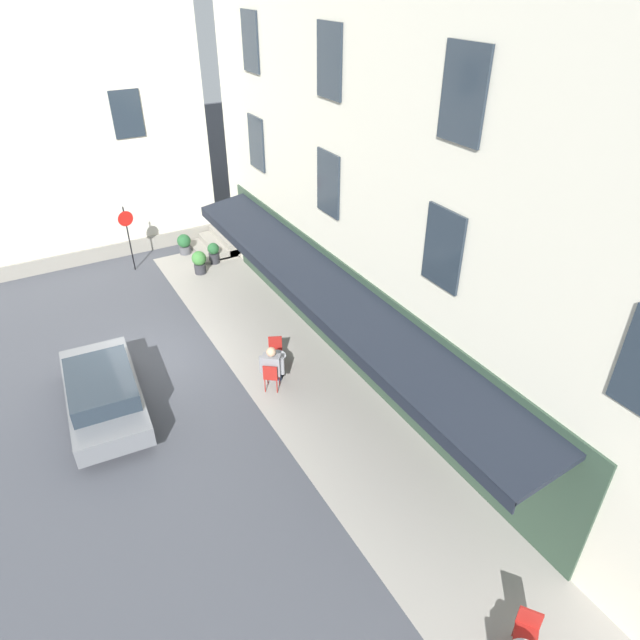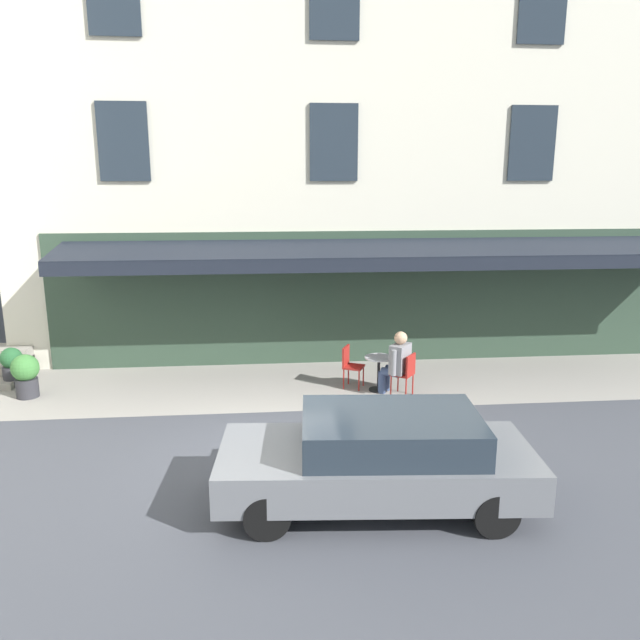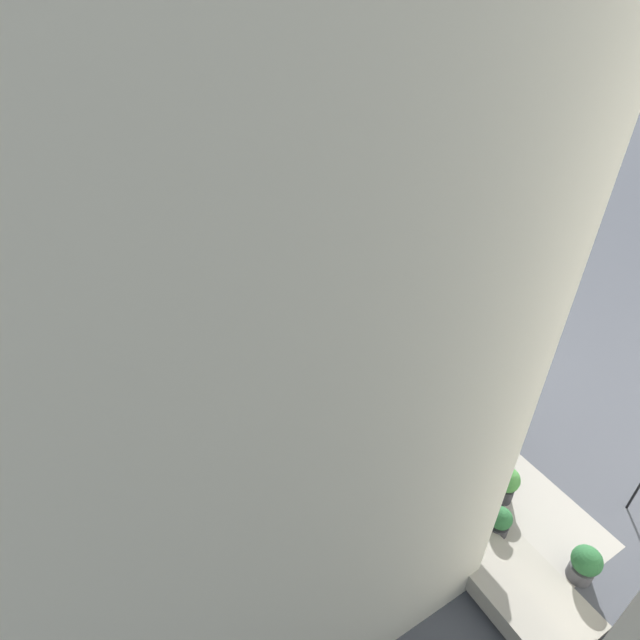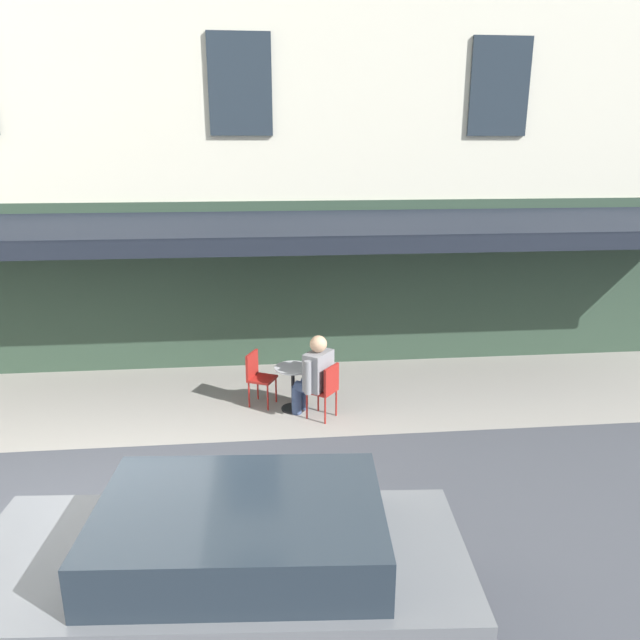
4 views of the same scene
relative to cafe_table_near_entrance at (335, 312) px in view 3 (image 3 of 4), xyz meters
name	(u,v)px [view 3 (image 3 of 4)]	position (x,y,z in m)	size (l,w,h in m)	color
ground_plane	(452,337)	(2.40, 2.82, -0.49)	(70.00, 70.00, 0.00)	#42444C
sidewalk_cafe_terrace	(307,317)	(-0.85, -0.58, -0.49)	(20.50, 3.20, 0.01)	gray
cafe_building_facade	(24,88)	(-1.59, -6.66, 7.00)	(20.00, 10.70, 15.00)	beige
back_alley_steps	(516,596)	(9.00, -1.77, -0.25)	(2.40, 1.75, 0.60)	gray
cafe_table_near_entrance	(335,312)	(0.00, 0.00, 0.00)	(0.60, 0.60, 0.75)	black
cafe_chair_red_near_door	(337,300)	(-0.50, 0.39, 0.06)	(0.56, 0.56, 0.91)	maroon
cafe_chair_red_kerbside	(338,322)	(0.57, -0.27, 0.06)	(0.53, 0.53, 0.91)	maroon
cafe_table_mid_terrace	(226,209)	(-9.36, 0.09, 0.00)	(0.60, 0.60, 0.75)	black
cafe_chair_red_corner_left	(232,203)	(-9.80, 0.55, 0.06)	(0.57, 0.57, 0.91)	maroon
cafe_chair_red_corner_right	(219,213)	(-8.99, -0.42, 0.06)	(0.56, 0.56, 0.91)	maroon
seated_patron_in_grey	(337,299)	(-0.33, 0.25, 0.23)	(0.69, 0.67, 1.37)	navy
seated_companion_in_red	(230,201)	(-9.65, 0.39, 0.22)	(0.66, 0.66, 1.34)	navy
potted_plant_entrance_right	(585,564)	(9.30, -0.32, -0.05)	(0.55, 0.55, 0.84)	#4C4C51
potted_plant_mid_terrace	(505,483)	(7.31, -0.27, 0.00)	(0.56, 0.56, 0.91)	#2D2D33
potted_plant_by_steps	(499,523)	(7.88, -1.07, -0.05)	(0.46, 0.46, 0.85)	#2D2D33
parked_car_grey	(463,280)	(0.84, 4.60, 0.22)	(4.42, 2.11, 1.33)	slate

